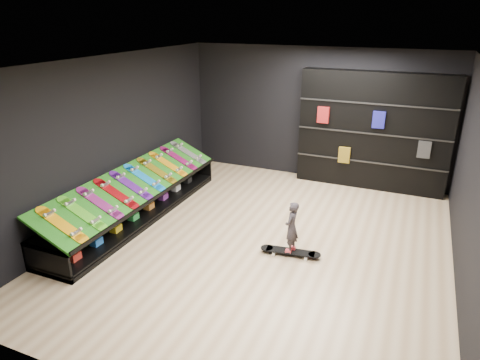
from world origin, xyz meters
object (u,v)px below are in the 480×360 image
at_px(child, 291,237).
at_px(display_rack, 138,205).
at_px(floor_skateboard, 290,253).
at_px(back_shelving, 373,132).

bearing_deg(child, display_rack, -90.20).
distance_m(display_rack, floor_skateboard, 3.13).
relative_size(display_rack, child, 8.76).
relative_size(floor_skateboard, child, 1.91).
height_order(display_rack, child, child).
distance_m(floor_skateboard, child, 0.30).
bearing_deg(back_shelving, child, -101.75).
distance_m(display_rack, child, 3.13).
height_order(display_rack, back_shelving, back_shelving).
bearing_deg(floor_skateboard, display_rack, 168.49).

